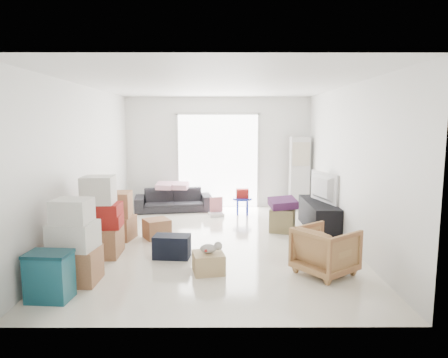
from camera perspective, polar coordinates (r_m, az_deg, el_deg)
name	(u,v)px	position (r m, az deg, el deg)	size (l,w,h in m)	color
room_shell	(216,165)	(6.84, -1.18, 2.01)	(4.98, 6.48, 3.18)	white
sliding_door	(218,157)	(9.82, -0.87, 3.16)	(2.10, 0.04, 2.33)	white
ac_tower	(299,173)	(9.70, 10.71, 0.78)	(0.45, 0.30, 1.75)	silver
tv_console	(319,215)	(8.07, 13.35, -5.07)	(0.49, 1.62, 0.54)	black
television	(319,199)	(8.00, 13.43, -2.73)	(1.00, 0.57, 0.13)	black
sofa	(173,196)	(9.53, -7.25, -2.47)	(1.79, 0.52, 0.70)	#26262B
pillow_left	(165,180)	(9.45, -8.49, -0.09)	(0.36, 0.28, 0.11)	#E8A9BA
pillow_right	(180,179)	(9.40, -6.24, -0.07)	(0.35, 0.28, 0.12)	#E8A9BA
armchair	(326,248)	(5.71, 14.30, -9.56)	(0.70, 0.66, 0.72)	tan
storage_bins	(49,276)	(5.19, -23.67, -12.59)	(0.53, 0.39, 0.58)	#175463
box_stack_a	(74,246)	(5.56, -20.64, -8.89)	(0.61, 0.52, 1.10)	#A46F4A
box_stack_b	(100,221)	(6.54, -17.34, -5.79)	(0.70, 0.63, 1.25)	#A46F4A
box_stack_c	(117,216)	(7.40, -15.03, -5.17)	(0.64, 0.56, 0.85)	#A46F4A
loose_box	(157,229)	(7.36, -9.58, -7.00)	(0.42, 0.42, 0.35)	#A46F4A
duffel_bag	(172,246)	(6.28, -7.45, -9.53)	(0.55, 0.33, 0.35)	black
ottoman	(282,220)	(7.77, 8.34, -5.81)	(0.44, 0.44, 0.44)	#8F7F53
blanket	(283,205)	(7.70, 8.38, -3.70)	(0.49, 0.49, 0.14)	#4E1F4D
kids_table	(242,197)	(9.08, 2.64, -2.53)	(0.45, 0.45, 0.58)	#1C2DB9
toy_walker	(216,211)	(8.99, -1.12, -4.56)	(0.37, 0.34, 0.42)	silver
wood_crate	(208,263)	(5.66, -2.24, -11.84)	(0.42, 0.42, 0.28)	tan
plush_bunny	(211,248)	(5.60, -1.89, -9.79)	(0.31, 0.18, 0.16)	#B2ADA8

